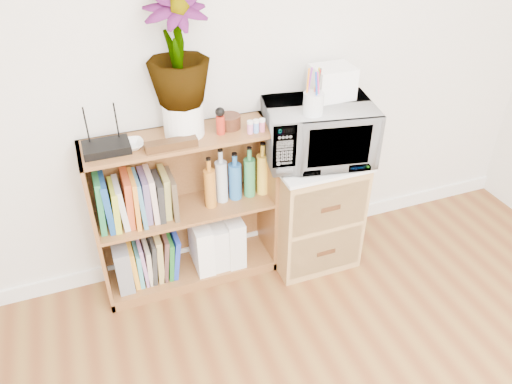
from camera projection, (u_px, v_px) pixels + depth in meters
skirting_board at (238, 241)px, 3.25m from camera, size 4.00×0.02×0.10m
bookshelf at (186, 212)px, 2.80m from camera, size 1.00×0.30×0.95m
wicker_unit at (311, 210)px, 3.03m from camera, size 0.50×0.45×0.70m
microwave at (318, 132)px, 2.72m from camera, size 0.64×0.49×0.32m
pen_cup at (313, 104)px, 2.51m from camera, size 0.10×0.10×0.11m
small_appliance at (332, 82)px, 2.67m from camera, size 0.22×0.18×0.17m
router at (106, 147)px, 2.40m from camera, size 0.22×0.15×0.04m
white_bowl at (130, 145)px, 2.43m from camera, size 0.13×0.13×0.03m
plant_pot at (183, 119)px, 2.51m from camera, size 0.20×0.20×0.17m
potted_plant at (177, 49)px, 2.31m from camera, size 0.30×0.30×0.54m
trinket_box at (171, 144)px, 2.43m from camera, size 0.26×0.06×0.04m
kokeshi_doll at (220, 125)px, 2.53m from camera, size 0.04×0.04×0.10m
wooden_bowl at (229, 122)px, 2.60m from camera, size 0.12×0.12×0.07m
paint_jars at (256, 128)px, 2.56m from camera, size 0.10×0.04×0.05m
file_box at (122, 264)px, 2.83m from camera, size 0.08×0.23×0.28m
magazine_holder_left at (201, 244)px, 2.95m from camera, size 0.10×0.25×0.31m
magazine_holder_mid at (217, 242)px, 2.98m from camera, size 0.09×0.23×0.29m
magazine_holder_right at (232, 237)px, 3.01m from camera, size 0.10×0.25×0.32m
cookbooks at (135, 199)px, 2.63m from camera, size 0.41×0.20×0.31m
liquor_bottles at (243, 174)px, 2.80m from camera, size 0.47×0.07×0.32m
lower_books at (154, 257)px, 2.89m from camera, size 0.29×0.19×0.30m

